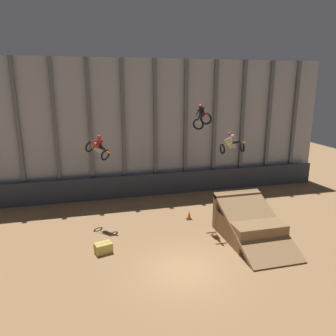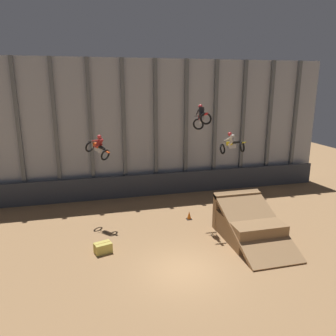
{
  "view_description": "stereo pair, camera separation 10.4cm",
  "coord_description": "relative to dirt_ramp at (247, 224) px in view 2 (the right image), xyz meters",
  "views": [
    {
      "loc": [
        -4.34,
        -13.68,
        8.95
      ],
      "look_at": [
        0.88,
        6.3,
        3.58
      ],
      "focal_mm": 35.0,
      "sensor_mm": 36.0,
      "label": 1
    },
    {
      "loc": [
        -4.24,
        -13.71,
        8.95
      ],
      "look_at": [
        0.88,
        6.3,
        3.58
      ],
      "focal_mm": 35.0,
      "sensor_mm": 36.0,
      "label": 2
    }
  ],
  "objects": [
    {
      "name": "rider_bike_left_air",
      "position": [
        -8.32,
        4.34,
        4.21
      ],
      "size": [
        1.64,
        1.72,
        1.63
      ],
      "rotation": [
        0.27,
        0.0,
        0.72
      ],
      "color": "black"
    },
    {
      "name": "dirt_ramp",
      "position": [
        0.0,
        0.0,
        0.0
      ],
      "size": [
        3.05,
        5.41,
        2.44
      ],
      "color": "#966F48",
      "rests_on": "ground_plane"
    },
    {
      "name": "lower_barrier",
      "position": [
        -4.83,
        8.72,
        0.09
      ],
      "size": [
        31.36,
        0.2,
        1.81
      ],
      "color": "#383D47",
      "rests_on": "ground_plane"
    },
    {
      "name": "traffic_cone_near_ramp",
      "position": [
        -2.57,
        3.28,
        -0.54
      ],
      "size": [
        0.36,
        0.36,
        0.58
      ],
      "color": "black",
      "rests_on": "ground_plane"
    },
    {
      "name": "ground_plane",
      "position": [
        -4.83,
        -2.62,
        -0.82
      ],
      "size": [
        60.0,
        60.0,
        0.0
      ],
      "primitive_type": "plane",
      "color": "#9E754C"
    },
    {
      "name": "arena_back_wall",
      "position": [
        -4.83,
        9.35,
        4.58
      ],
      "size": [
        32.0,
        0.4,
        10.8
      ],
      "color": "#A3A8B2",
      "rests_on": "ground_plane"
    },
    {
      "name": "rider_bike_right_air",
      "position": [
        0.36,
        3.4,
        4.17
      ],
      "size": [
        1.65,
        1.68,
        1.58
      ],
      "rotation": [
        -0.21,
        0.0,
        0.76
      ],
      "color": "black"
    },
    {
      "name": "rider_bike_center_air",
      "position": [
        -2.12,
        2.57,
        6.09
      ],
      "size": [
        0.74,
        1.68,
        1.64
      ],
      "rotation": [
        -0.35,
        0.0,
        -0.01
      ],
      "color": "black"
    },
    {
      "name": "hay_bale_trackside",
      "position": [
        -8.5,
        0.14,
        -0.54
      ],
      "size": [
        1.03,
        0.83,
        0.57
      ],
      "rotation": [
        0.0,
        0.0,
        0.28
      ],
      "color": "#CCB751",
      "rests_on": "ground_plane"
    }
  ]
}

